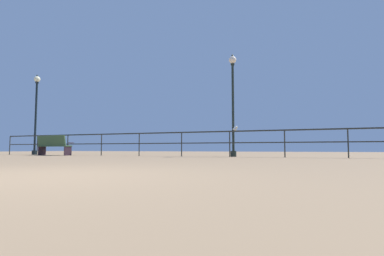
{
  "coord_description": "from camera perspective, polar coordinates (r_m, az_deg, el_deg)",
  "views": [
    {
      "loc": [
        2.88,
        -2.28,
        0.3
      ],
      "look_at": [
        -1.35,
        8.2,
        1.1
      ],
      "focal_mm": 27.61,
      "sensor_mm": 36.0,
      "label": 1
    }
  ],
  "objects": [
    {
      "name": "pier_railing",
      "position": [
        11.36,
        7.29,
        -1.82
      ],
      "size": [
        24.15,
        0.05,
        0.99
      ],
      "color": "#282A24",
      "rests_on": "ground_plane"
    },
    {
      "name": "lamppost_center",
      "position": [
        11.75,
        7.9,
        6.24
      ],
      "size": [
        0.3,
        0.3,
        4.06
      ],
      "color": "black",
      "rests_on": "ground_plane"
    },
    {
      "name": "lamppost_left",
      "position": [
        17.6,
        -27.89,
        3.65
      ],
      "size": [
        0.32,
        0.32,
        4.25
      ],
      "color": "black",
      "rests_on": "ground_plane"
    },
    {
      "name": "ground_plane",
      "position": [
        3.69,
        -29.81,
        -8.22
      ],
      "size": [
        60.0,
        60.0,
        0.0
      ],
      "primitive_type": "plane",
      "color": "#8C6F50"
    },
    {
      "name": "seagull_on_rail",
      "position": [
        11.31,
        8.36,
        -0.12
      ],
      "size": [
        0.28,
        0.29,
        0.17
      ],
      "color": "silver",
      "rests_on": "pier_railing"
    },
    {
      "name": "bench_far_left",
      "position": [
        15.17,
        -25.23,
        -2.89
      ],
      "size": [
        1.77,
        0.68,
        0.91
      ],
      "color": "#355233",
      "rests_on": "ground_plane"
    }
  ]
}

